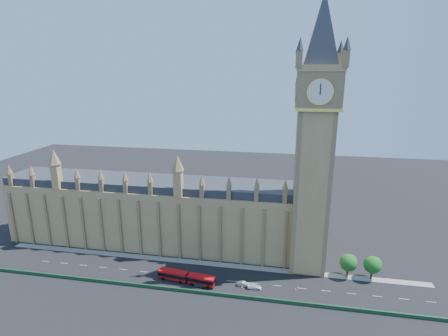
% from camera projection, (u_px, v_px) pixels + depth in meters
% --- Properties ---
extents(ground, '(400.00, 400.00, 0.00)m').
position_uv_depth(ground, '(197.00, 277.00, 122.95)').
color(ground, black).
rests_on(ground, ground).
extents(palace_westminster, '(120.00, 20.00, 28.00)m').
position_uv_depth(palace_westminster, '(151.00, 212.00, 144.42)').
color(palace_westminster, '#A88751').
rests_on(palace_westminster, ground).
extents(elizabeth_tower, '(20.59, 20.59, 105.00)m').
position_uv_depth(elizabeth_tower, '(316.00, 120.00, 115.04)').
color(elizabeth_tower, '#A88751').
rests_on(elizabeth_tower, ground).
extents(bridge_parapet, '(160.00, 0.60, 1.20)m').
position_uv_depth(bridge_parapet, '(190.00, 291.00, 114.26)').
color(bridge_parapet, '#1E4C2D').
rests_on(bridge_parapet, ground).
extents(kerb_north, '(160.00, 3.00, 0.16)m').
position_uv_depth(kerb_north, '(204.00, 263.00, 131.94)').
color(kerb_north, gray).
rests_on(kerb_north, ground).
extents(tree_east_near, '(6.00, 6.00, 8.50)m').
position_uv_depth(tree_east_near, '(349.00, 262.00, 121.96)').
color(tree_east_near, '#382619').
rests_on(tree_east_near, ground).
extents(tree_east_far, '(6.00, 6.00, 8.50)m').
position_uv_depth(tree_east_far, '(373.00, 264.00, 120.57)').
color(tree_east_far, '#382619').
rests_on(tree_east_far, ground).
extents(red_bus, '(20.40, 5.47, 3.43)m').
position_uv_depth(red_bus, '(186.00, 277.00, 119.68)').
color(red_bus, red).
rests_on(red_bus, ground).
extents(car_grey, '(4.31, 2.02, 1.43)m').
position_uv_depth(car_grey, '(201.00, 285.00, 117.20)').
color(car_grey, '#3E4045').
rests_on(car_grey, ground).
extents(car_silver, '(4.54, 1.58, 1.50)m').
position_uv_depth(car_silver, '(244.00, 284.00, 117.80)').
color(car_silver, '#9B9DA2').
rests_on(car_silver, ground).
extents(car_white, '(4.86, 2.36, 1.36)m').
position_uv_depth(car_white, '(254.00, 287.00, 116.33)').
color(car_white, white).
rests_on(car_white, ground).
extents(cone_a, '(0.57, 0.57, 0.71)m').
position_uv_depth(cone_a, '(252.00, 284.00, 118.35)').
color(cone_a, black).
rests_on(cone_a, ground).
extents(cone_b, '(0.48, 0.48, 0.73)m').
position_uv_depth(cone_b, '(236.00, 281.00, 119.87)').
color(cone_b, black).
rests_on(cone_b, ground).
extents(cone_c, '(0.45, 0.45, 0.70)m').
position_uv_depth(cone_c, '(242.00, 287.00, 116.60)').
color(cone_c, black).
rests_on(cone_c, ground).
extents(cone_d, '(0.45, 0.45, 0.62)m').
position_uv_depth(cone_d, '(296.00, 290.00, 115.51)').
color(cone_d, black).
rests_on(cone_d, ground).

